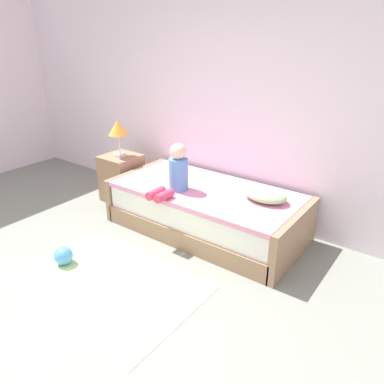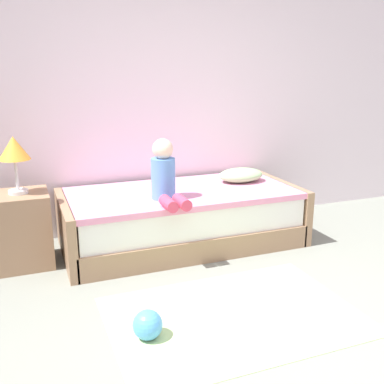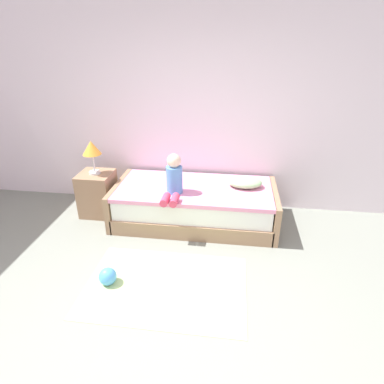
% 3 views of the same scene
% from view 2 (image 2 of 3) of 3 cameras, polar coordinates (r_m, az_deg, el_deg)
% --- Properties ---
extents(ground_plane, '(9.20, 9.20, 0.00)m').
position_cam_2_polar(ground_plane, '(2.55, 14.03, -22.37)').
color(ground_plane, gray).
extents(wall_rear, '(7.20, 0.10, 2.90)m').
position_cam_2_polar(wall_rear, '(4.39, -5.05, 14.14)').
color(wall_rear, white).
rests_on(wall_rear, ground).
extents(bed, '(2.11, 1.00, 0.50)m').
position_cam_2_polar(bed, '(4.05, -1.29, -3.27)').
color(bed, '#997556').
rests_on(bed, ground).
extents(nightstand, '(0.44, 0.44, 0.60)m').
position_cam_2_polar(nightstand, '(3.85, -20.79, -4.47)').
color(nightstand, '#997556').
rests_on(nightstand, ground).
extents(table_lamp, '(0.24, 0.24, 0.45)m').
position_cam_2_polar(table_lamp, '(3.69, -21.72, 4.87)').
color(table_lamp, silver).
rests_on(table_lamp, nightstand).
extents(child_figure, '(0.20, 0.51, 0.50)m').
position_cam_2_polar(child_figure, '(3.64, -3.47, 2.08)').
color(child_figure, '#598CD1').
rests_on(child_figure, bed).
extents(pillow, '(0.44, 0.30, 0.13)m').
position_cam_2_polar(pillow, '(4.30, 6.24, 2.17)').
color(pillow, '#99CC8C').
rests_on(pillow, bed).
extents(toy_ball, '(0.18, 0.18, 0.18)m').
position_cam_2_polar(toy_ball, '(2.76, -5.68, -16.47)').
color(toy_ball, '#4C99E5').
rests_on(toy_ball, ground).
extents(area_rug, '(1.60, 1.10, 0.01)m').
position_cam_2_polar(area_rug, '(3.02, 5.25, -15.35)').
color(area_rug, '#B2D189').
rests_on(area_rug, ground).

